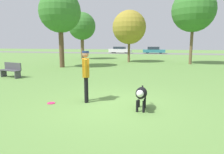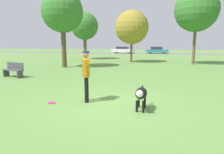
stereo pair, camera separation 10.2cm
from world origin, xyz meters
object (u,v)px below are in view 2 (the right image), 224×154
at_px(dog, 141,94).
at_px(parked_car_white, 123,50).
at_px(person, 86,72).
at_px(parked_car_teal, 157,50).
at_px(tree_far_left, 85,26).
at_px(tree_mid_center, 132,27).
at_px(tree_far_right, 196,10).
at_px(park_bench, 14,69).
at_px(frisbee, 52,103).
at_px(tree_near_left, 62,12).

relative_size(dog, parked_car_white, 0.25).
relative_size(person, parked_car_teal, 0.39).
bearing_deg(parked_car_teal, tree_far_left, -114.57).
distance_m(tree_mid_center, parked_car_teal, 19.90).
bearing_deg(dog, tree_mid_center, -170.09).
bearing_deg(parked_car_teal, tree_far_right, -77.48).
relative_size(person, tree_far_left, 0.30).
bearing_deg(tree_far_left, tree_mid_center, -22.80).
bearing_deg(tree_mid_center, park_bench, -113.77).
height_order(dog, parked_car_teal, parked_car_teal).
height_order(tree_far_left, parked_car_teal, tree_far_left).
distance_m(tree_far_right, tree_mid_center, 6.15).
bearing_deg(person, tree_far_right, 139.83).
distance_m(frisbee, park_bench, 6.34).
relative_size(dog, tree_near_left, 0.18).
distance_m(tree_near_left, parked_car_teal, 26.53).
relative_size(parked_car_teal, park_bench, 2.93).
relative_size(tree_far_right, tree_near_left, 1.13).
xyz_separation_m(frisbee, tree_far_left, (-6.29, 17.75, 3.99)).
height_order(tree_near_left, parked_car_teal, tree_near_left).
distance_m(tree_far_left, tree_near_left, 8.73).
bearing_deg(tree_far_left, park_bench, -84.32).
xyz_separation_m(person, parked_car_teal, (0.64, 34.25, -0.36)).
xyz_separation_m(tree_far_left, tree_near_left, (1.76, -8.54, 0.37)).
height_order(tree_mid_center, parked_car_teal, tree_mid_center).
bearing_deg(tree_near_left, parked_car_white, 91.18).
distance_m(frisbee, parked_car_teal, 34.78).
xyz_separation_m(person, tree_far_left, (-7.33, 17.27, 3.00)).
bearing_deg(tree_mid_center, frisbee, -89.93).
distance_m(tree_far_right, park_bench, 15.78).
bearing_deg(person, frisbee, -86.02).
bearing_deg(tree_far_left, dog, -62.57).
bearing_deg(parked_car_teal, dog, -87.43).
distance_m(dog, parked_car_white, 35.10).
xyz_separation_m(person, frisbee, (-1.04, -0.48, -0.99)).
height_order(tree_mid_center, park_bench, tree_mid_center).
bearing_deg(frisbee, parked_car_white, 98.38).
bearing_deg(frisbee, park_bench, 141.10).
xyz_separation_m(dog, frisbee, (-2.89, -0.06, -0.47)).
relative_size(person, tree_mid_center, 0.32).
bearing_deg(tree_far_left, frisbee, -70.48).
height_order(tree_near_left, park_bench, tree_near_left).
distance_m(tree_mid_center, tree_near_left, 7.48).
bearing_deg(tree_far_left, parked_car_white, 85.68).
height_order(dog, tree_mid_center, tree_mid_center).
xyz_separation_m(dog, tree_near_left, (-7.42, 9.15, 3.88)).
bearing_deg(person, tree_far_left, -177.87).
height_order(tree_far_left, park_bench, tree_far_left).
xyz_separation_m(person, parked_car_white, (-6.08, 33.77, -0.34)).
bearing_deg(parked_car_teal, parked_car_white, -175.36).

